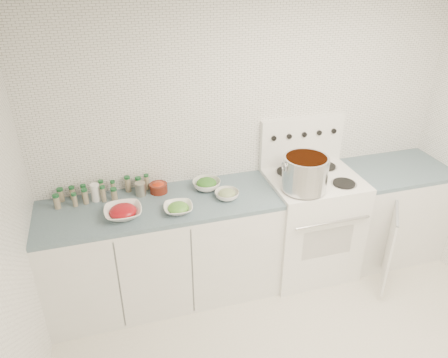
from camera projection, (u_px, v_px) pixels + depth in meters
room_walls at (347, 189)px, 2.23m from camera, size 3.54×3.04×2.52m
counter_left at (163, 251)px, 3.56m from camera, size 1.85×0.62×0.90m
stove at (309, 221)px, 3.86m from camera, size 0.76×0.70×1.36m
counter_right at (389, 211)px, 4.08m from camera, size 0.89×0.95×0.90m
stock_pot at (305, 172)px, 3.39m from camera, size 0.38×0.35×0.27m
bowl_tomato at (123, 212)px, 3.17m from camera, size 0.28×0.28×0.09m
bowl_snowpea at (178, 208)px, 3.23m from camera, size 0.23×0.23×0.07m
bowl_broccoli at (207, 184)px, 3.53m from camera, size 0.29×0.29×0.09m
bowl_zucchini at (227, 194)px, 3.40m from camera, size 0.23×0.23×0.08m
bowl_pepper at (159, 187)px, 3.48m from camera, size 0.14×0.14×0.09m
salt_canister at (96, 192)px, 3.36m from camera, size 0.09×0.09×0.14m
tin_can at (141, 189)px, 3.43m from camera, size 0.10×0.10×0.11m
spice_cluster at (98, 191)px, 3.39m from camera, size 0.73×0.16×0.14m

